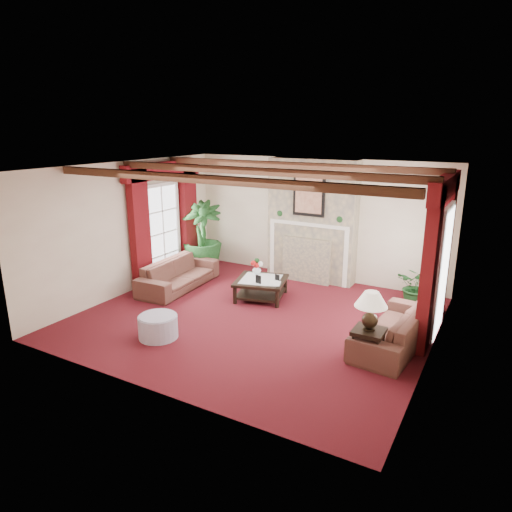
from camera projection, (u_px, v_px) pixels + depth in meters
The scene contains 23 objects.
floor at pixel (256, 317), 8.32m from camera, with size 6.00×6.00×0.00m, color #490D14.
ceiling at pixel (255, 168), 7.58m from camera, with size 6.00×6.00×0.00m, color white.
back_wall at pixel (315, 219), 10.25m from camera, with size 6.00×0.02×2.70m, color beige.
left_wall at pixel (128, 228), 9.36m from camera, with size 0.02×5.50×2.70m, color beige.
right_wall at pixel (438, 272), 6.53m from camera, with size 0.02×5.50×2.70m, color beige.
ceiling_beams at pixel (256, 171), 7.59m from camera, with size 6.00×3.00×0.12m, color #311A0F, non-canonical shape.
fireplace at pixel (314, 158), 9.71m from camera, with size 2.00×0.52×2.70m, color tan, non-canonical shape.
french_door_left at pixel (160, 185), 9.97m from camera, with size 0.10×1.10×2.16m, color white, non-canonical shape.
french_door_right at pixel (451, 207), 7.17m from camera, with size 0.10×1.10×2.16m, color white, non-canonical shape.
curtains_left at pixel (163, 165), 9.80m from camera, with size 0.20×2.40×2.55m, color #560B12, non-canonical shape.
curtains_right at pixel (446, 180), 7.11m from camera, with size 0.20×2.40×2.55m, color #560B12, non-canonical shape.
sofa_left at pixel (178, 270), 9.76m from camera, with size 0.72×2.09×0.81m, color #380F1B.
sofa_right at pixel (395, 322), 7.17m from camera, with size 0.79×2.09×0.80m, color #380F1B.
potted_palm at pixel (202, 251), 10.95m from camera, with size 1.72×1.91×0.94m, color black.
small_plant at pixel (417, 291), 8.75m from camera, with size 0.94×0.99×0.62m, color black.
coffee_table at pixel (261, 289), 9.22m from camera, with size 0.97×0.97×0.40m, color black, non-canonical shape.
side_table at pixel (368, 346), 6.68m from camera, with size 0.44×0.44×0.52m, color black, non-canonical shape.
ottoman at pixel (158, 327), 7.49m from camera, with size 0.64×0.64×0.38m, color gray.
table_lamp at pixel (371, 310), 6.52m from camera, with size 0.47×0.47×0.60m, color black, non-canonical shape.
flower_vase at pixel (257, 270), 9.49m from camera, with size 0.21×0.22×0.18m, color silver.
book at pixel (269, 277), 8.85m from camera, with size 0.21×0.09×0.30m, color black.
photo_frame_a at pixel (258, 280), 8.88m from camera, with size 0.13×0.02×0.17m, color black, non-canonical shape.
photo_frame_b at pixel (277, 278), 9.07m from camera, with size 0.10×0.02×0.13m, color black, non-canonical shape.
Camera 1 is at (3.77, -6.70, 3.36)m, focal length 32.00 mm.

